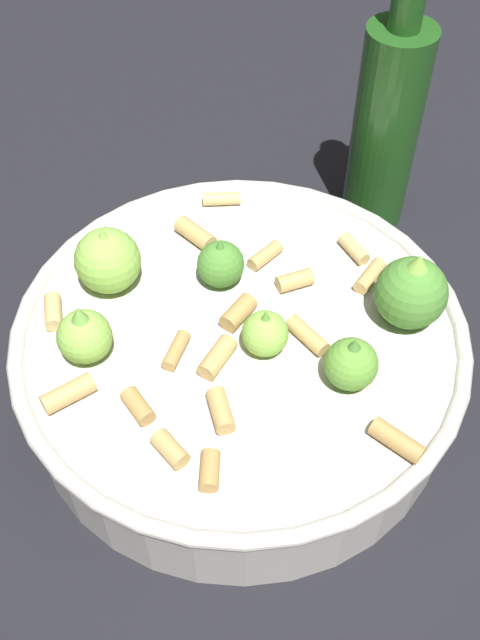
{
  "coord_description": "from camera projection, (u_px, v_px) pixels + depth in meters",
  "views": [
    {
      "loc": [
        -0.21,
        0.22,
        0.43
      ],
      "look_at": [
        0.0,
        0.0,
        0.07
      ],
      "focal_mm": 41.31,
      "sensor_mm": 36.0,
      "label": 1
    }
  ],
  "objects": [
    {
      "name": "olive_oil_bottle",
      "position": [
        386.0,
        124.0,
        0.57
      ],
      "size": [
        0.05,
        0.05,
        0.22
      ],
      "color": "#1E4C19",
      "rests_on": "ground"
    },
    {
      "name": "cooking_pan",
      "position": [
        240.0,
        352.0,
        0.49
      ],
      "size": [
        0.3,
        0.3,
        0.12
      ],
      "color": "beige",
      "rests_on": "ground"
    },
    {
      "name": "ground_plane",
      "position": [
        240.0,
        386.0,
        0.52
      ],
      "size": [
        2.4,
        2.4,
        0.0
      ],
      "primitive_type": "plane",
      "color": "black"
    }
  ]
}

